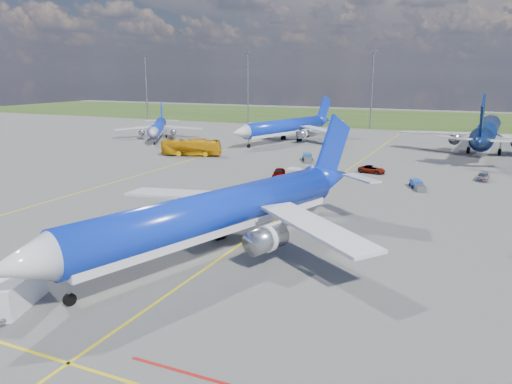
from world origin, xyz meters
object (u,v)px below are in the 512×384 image
at_px(service_car_c, 483,177).
at_px(baggage_tug_c, 308,158).
at_px(bg_jet_nnw, 285,142).
at_px(service_car_a, 279,173).
at_px(baggage_tug_w, 418,185).
at_px(service_car_b, 372,169).
at_px(main_airliner, 217,253).
at_px(bg_jet_nw, 158,139).
at_px(apron_bus, 191,147).
at_px(service_van, 15,291).
at_px(bg_jet_n, 484,152).

xyz_separation_m(service_car_c, baggage_tug_c, (-30.31, 5.25, -0.00)).
height_order(bg_jet_nnw, baggage_tug_c, bg_jet_nnw).
height_order(service_car_a, baggage_tug_w, service_car_a).
xyz_separation_m(bg_jet_nnw, service_car_b, (27.22, -30.16, 0.62)).
bearing_deg(main_airliner, bg_jet_nw, 146.78).
bearing_deg(apron_bus, main_airliner, -162.64).
distance_m(service_van, service_car_c, 67.62).
distance_m(service_car_b, baggage_tug_w, 12.17).
bearing_deg(main_airliner, service_car_b, 101.19).
distance_m(bg_jet_nw, service_van, 92.80).
xyz_separation_m(service_car_c, baggage_tug_w, (-8.50, -10.13, -0.09)).
bearing_deg(service_car_a, apron_bus, 138.40).
relative_size(service_van, service_car_b, 1.13).
xyz_separation_m(bg_jet_n, service_car_c, (-0.10, -31.45, 0.59)).
bearing_deg(service_van, main_airliner, 43.95).
xyz_separation_m(bg_jet_nw, main_airliner, (52.94, -65.79, 0.00)).
relative_size(bg_jet_nnw, baggage_tug_c, 6.85).
height_order(baggage_tug_w, baggage_tug_c, baggage_tug_c).
relative_size(bg_jet_n, baggage_tug_c, 8.26).
height_order(service_car_b, baggage_tug_w, service_car_b).
distance_m(service_car_a, baggage_tug_c, 16.34).
xyz_separation_m(bg_jet_nnw, apron_bus, (-9.66, -27.07, 1.66)).
bearing_deg(bg_jet_n, bg_jet_nnw, 6.36).
bearing_deg(service_car_c, service_car_b, -169.77).
distance_m(baggage_tug_w, baggage_tug_c, 26.69).
bearing_deg(service_van, bg_jet_nw, 100.20).
distance_m(bg_jet_nw, baggage_tug_c, 47.25).
height_order(service_car_c, baggage_tug_c, baggage_tug_c).
bearing_deg(main_airliner, baggage_tug_w, 86.82).
bearing_deg(service_van, bg_jet_nnw, 80.11).
distance_m(main_airliner, baggage_tug_c, 51.22).
xyz_separation_m(apron_bus, baggage_tug_c, (23.44, 3.46, -1.07)).
height_order(main_airliner, service_van, main_airliner).
height_order(bg_jet_nw, baggage_tug_w, bg_jet_nw).
bearing_deg(service_car_c, bg_jet_nnw, 152.63).
height_order(service_van, apron_bus, apron_bus).
relative_size(main_airliner, service_car_a, 9.91).
bearing_deg(service_car_c, bg_jet_nw, 170.56).
relative_size(bg_jet_nnw, service_car_b, 8.82).
distance_m(service_car_c, baggage_tug_w, 13.22).
height_order(service_van, service_car_b, service_van).
xyz_separation_m(bg_jet_nnw, service_van, (14.12, -89.48, 1.11)).
relative_size(bg_jet_n, service_car_b, 10.64).
distance_m(apron_bus, baggage_tug_c, 23.71).
bearing_deg(main_airliner, bg_jet_nnw, 124.48).
relative_size(service_van, baggage_tug_c, 0.88).
height_order(bg_jet_nnw, main_airliner, main_airliner).
bearing_deg(service_car_b, apron_bus, 95.56).
bearing_deg(service_car_b, bg_jet_n, -17.05).
bearing_deg(service_car_b, service_car_a, 137.83).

